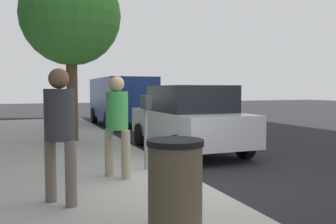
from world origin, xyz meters
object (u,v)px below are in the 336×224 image
Objects in this scene: parked_van_far at (121,98)px; traffic_signal at (77,69)px; parked_sedan_near at (188,118)px; street_tree at (71,16)px; pedestrian_bystander at (60,124)px; trash_bin at (175,188)px; pedestrian_at_meter at (117,118)px; parking_meter at (146,116)px.

traffic_signal is (0.24, 1.92, 1.32)m from parked_van_far.
street_tree is at bearing 53.01° from parked_sedan_near.
pedestrian_bystander is 1.78× the size of trash_bin.
traffic_signal is (5.54, -0.86, -1.20)m from street_tree.
parked_van_far reaches higher than pedestrian_at_meter.
trash_bin is at bearing 168.45° from parked_van_far.
pedestrian_bystander reaches higher than pedestrian_at_meter.
street_tree is (4.36, 0.85, 2.61)m from parking_meter.
parking_meter is 3.18m from trash_bin.
parked_sedan_near is at bearing 10.30° from pedestrian_at_meter.
pedestrian_at_meter is at bearing -177.56° from street_tree.
parking_meter is 0.28× the size of street_tree.
parked_van_far is (11.20, -3.61, 0.04)m from pedestrian_bystander.
traffic_signal is (7.63, 1.92, 1.68)m from parked_sedan_near.
traffic_signal reaches higher than parking_meter.
pedestrian_at_meter is at bearing 176.36° from traffic_signal.
traffic_signal is at bearing -8.81° from street_tree.
parked_sedan_near is at bearing -40.27° from parking_meter.
parked_van_far is (7.39, 0.00, 0.36)m from parked_sedan_near.
pedestrian_at_meter reaches higher than parking_meter.
parking_meter is 2.28m from pedestrian_bystander.
trash_bin is at bearing 176.97° from traffic_signal.
street_tree is at bearing 1.33° from trash_bin.
parked_van_far is at bearing -27.63° from street_tree.
pedestrian_bystander is (-1.54, 1.68, 0.05)m from parking_meter.
parked_sedan_near is 4.51m from street_tree.
pedestrian_at_meter reaches higher than parked_sedan_near.
street_tree is 5.73m from traffic_signal.
trash_bin is at bearing -126.42° from pedestrian_at_meter.
traffic_signal is at bearing 14.09° from parked_sedan_near.
street_tree reaches higher than parking_meter.
parked_van_far reaches higher than pedestrian_bystander.
parked_sedan_near is 0.85× the size of parked_van_far.
parking_meter is 0.32× the size of parked_sedan_near.
parking_meter is at bearing -168.99° from street_tree.
trash_bin is at bearing 167.55° from parking_meter.
parked_van_far is at bearing -11.27° from parking_meter.
parking_meter is at bearing -4.18° from pedestrian_at_meter.
trash_bin is (-3.06, 0.68, -0.51)m from parking_meter.
pedestrian_bystander is at bearing 132.40° from parking_meter.
pedestrian_bystander reaches higher than parking_meter.
parked_van_far is at bearing 0.00° from parked_sedan_near.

